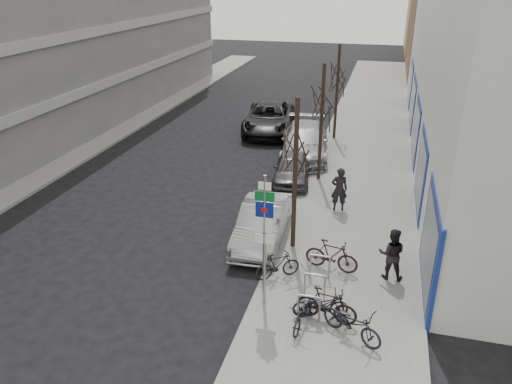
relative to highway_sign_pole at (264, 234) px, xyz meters
The scene contains 25 objects.
ground 3.44m from the highway_sign_pole, behind, with size 120.00×120.00×0.00m, color black.
sidewalk_east 10.50m from the highway_sign_pole, 78.15° to the left, with size 5.00×70.00×0.15m, color slate.
sidewalk_west 16.90m from the highway_sign_pole, 143.24° to the left, with size 3.00×70.00×0.15m, color slate.
brick_building_far 41.42m from the highway_sign_pole, 75.16° to the left, with size 12.00×14.00×8.00m, color brown.
tan_building_far 56.16m from the highway_sign_pole, 78.59° to the left, with size 13.00×12.00×9.00m, color #937A5B.
highway_sign_pole is the anchor object (origin of this frame).
bike_rack 2.36m from the highway_sign_pole, 23.59° to the left, with size 0.66×2.26×0.83m.
tree_near 3.88m from the highway_sign_pole, 86.74° to the left, with size 1.80×1.80×5.50m.
tree_mid 10.15m from the highway_sign_pole, 88.86° to the left, with size 1.80×1.80×5.50m.
tree_far 16.59m from the highway_sign_pole, 89.31° to the left, with size 1.80×1.80×5.50m.
meter_front 3.39m from the highway_sign_pole, 94.75° to the left, with size 0.10×0.08×1.27m.
meter_mid 8.65m from the highway_sign_pole, 91.68° to the left, with size 0.10×0.08×1.27m.
meter_back 14.10m from the highway_sign_pole, 91.02° to the left, with size 0.10×0.08×1.27m.
bike_near_left 2.36m from the highway_sign_pole, 29.79° to the right, with size 0.47×1.57×0.96m, color black.
bike_near_right 2.61m from the highway_sign_pole, 11.27° to the right, with size 0.52×1.75×1.06m, color black.
bike_mid_curb 2.50m from the highway_sign_pole, ahead, with size 0.48×1.58×0.96m, color black.
bike_mid_inner 2.30m from the highway_sign_pole, 85.51° to the left, with size 0.45×1.52×0.92m, color black.
bike_far_curb 3.28m from the highway_sign_pole, 18.98° to the right, with size 0.55×1.82×1.11m, color black.
bike_far_inner 3.35m from the highway_sign_pole, 53.28° to the left, with size 0.53×1.78×1.08m, color black.
parked_car_front 4.30m from the highway_sign_pole, 104.71° to the left, with size 1.54×4.43×1.46m, color #A3A3A8.
parked_car_mid 9.87m from the highway_sign_pole, 95.91° to the left, with size 1.64×4.09×1.39m, color #454449.
parked_car_back 13.30m from the highway_sign_pole, 94.34° to the left, with size 2.40×5.89×1.71m, color #AFAFB5.
lane_car 17.76m from the highway_sign_pole, 102.73° to the left, with size 2.85×6.17×1.72m, color black.
pedestrian_near 7.13m from the highway_sign_pole, 78.03° to the left, with size 0.67×0.44×1.84m, color black.
pedestrian_far 4.47m from the highway_sign_pole, 32.82° to the left, with size 0.64×0.44×1.75m, color black.
Camera 1 is at (5.23, -11.84, 9.12)m, focal length 35.00 mm.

